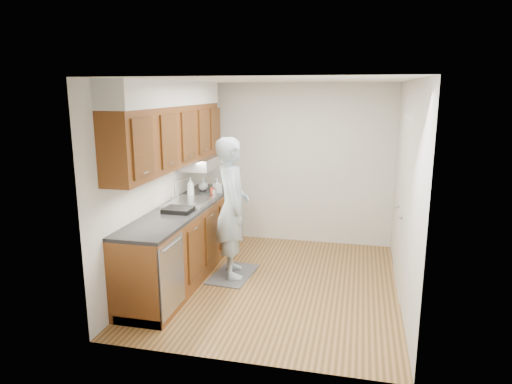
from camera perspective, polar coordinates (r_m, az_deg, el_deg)
floor at (r=5.88m, az=2.38°, el=-11.35°), size 3.50×3.50×0.00m
ceiling at (r=5.37m, az=2.63°, el=13.80°), size 3.50×3.50×0.00m
wall_left at (r=5.94m, az=-11.87°, el=1.32°), size 0.02×3.50×2.50m
wall_right at (r=5.43m, az=18.25°, el=-0.13°), size 0.02×3.50×2.50m
wall_back at (r=7.19m, az=5.06°, el=3.49°), size 3.00×0.02×2.50m
counter at (r=6.02m, az=-8.94°, el=-5.92°), size 0.64×2.80×1.30m
upper_cabinets at (r=5.82m, az=-10.48°, el=8.09°), size 0.47×2.80×1.21m
closet_door at (r=5.77m, az=17.73°, el=-1.65°), size 0.02×1.22×2.05m
floor_mat at (r=6.13m, az=-2.87°, el=-10.22°), size 0.55×0.86×0.02m
person at (r=5.81m, az=-2.98°, el=-0.81°), size 0.71×0.85×2.05m
soap_bottle_a at (r=6.43m, az=-8.17°, el=0.70°), size 0.12×0.12×0.27m
soap_bottle_b at (r=6.56m, az=-4.87°, el=0.79°), size 0.14×0.14×0.21m
soap_bottle_c at (r=6.75m, az=-6.64°, el=0.98°), size 0.20×0.20×0.19m
soda_can at (r=6.38m, az=-5.43°, el=0.01°), size 0.07×0.07×0.12m
steel_can at (r=6.32m, az=-5.18°, el=-0.16°), size 0.08×0.08×0.11m
dish_rack at (r=5.62m, az=-9.71°, el=-2.21°), size 0.34×0.29×0.05m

